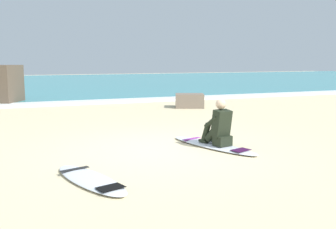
{
  "coord_description": "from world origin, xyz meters",
  "views": [
    {
      "loc": [
        -2.71,
        -7.18,
        1.81
      ],
      "look_at": [
        0.53,
        0.99,
        0.55
      ],
      "focal_mm": 41.36,
      "sensor_mm": 36.0,
      "label": 1
    }
  ],
  "objects_px": {
    "surfboard_main": "(213,145)",
    "shoreline_rock": "(190,101)",
    "surfboard_spare_near": "(90,179)",
    "surfer_seated": "(219,127)"
  },
  "relations": [
    {
      "from": "surfboard_main",
      "to": "surfer_seated",
      "type": "height_order",
      "value": "surfer_seated"
    },
    {
      "from": "surfer_seated",
      "to": "surfboard_spare_near",
      "type": "height_order",
      "value": "surfer_seated"
    },
    {
      "from": "surfboard_main",
      "to": "surfer_seated",
      "type": "relative_size",
      "value": 2.5
    },
    {
      "from": "surfboard_main",
      "to": "surfer_seated",
      "type": "bearing_deg",
      "value": -66.66
    },
    {
      "from": "surfboard_main",
      "to": "shoreline_rock",
      "type": "distance_m",
      "value": 6.62
    },
    {
      "from": "surfer_seated",
      "to": "shoreline_rock",
      "type": "xyz_separation_m",
      "value": [
        2.27,
        6.33,
        -0.18
      ]
    },
    {
      "from": "surfer_seated",
      "to": "surfboard_spare_near",
      "type": "relative_size",
      "value": 0.48
    },
    {
      "from": "surfer_seated",
      "to": "surfboard_main",
      "type": "bearing_deg",
      "value": 113.34
    },
    {
      "from": "surfboard_main",
      "to": "shoreline_rock",
      "type": "bearing_deg",
      "value": 69.45
    },
    {
      "from": "surfboard_spare_near",
      "to": "shoreline_rock",
      "type": "relative_size",
      "value": 1.86
    }
  ]
}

